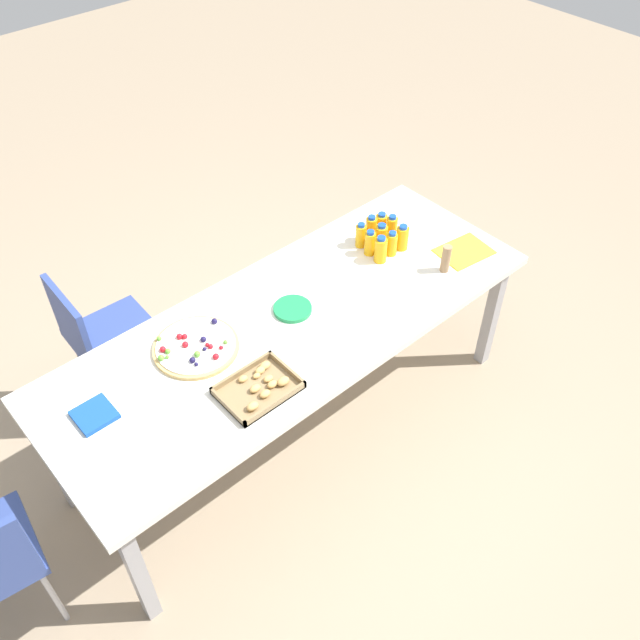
# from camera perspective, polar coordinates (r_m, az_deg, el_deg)

# --- Properties ---
(ground_plane) EXTENTS (12.00, 12.00, 0.00)m
(ground_plane) POSITION_cam_1_polar(r_m,az_deg,el_deg) (3.64, -1.98, -8.56)
(ground_plane) COLOR gray
(party_table) EXTENTS (2.34, 0.86, 0.75)m
(party_table) POSITION_cam_1_polar(r_m,az_deg,el_deg) (3.12, -2.29, -0.85)
(party_table) COLOR silver
(party_table) RESTS_ON ground_plane
(chair_near_right) EXTENTS (0.41, 0.41, 0.83)m
(chair_near_right) POSITION_cam_1_polar(r_m,az_deg,el_deg) (3.53, -17.84, -1.16)
(chair_near_right) COLOR #33478C
(chair_near_right) RESTS_ON ground_plane
(juice_bottle_0) EXTENTS (0.06, 0.06, 0.13)m
(juice_bottle_0) POSITION_cam_1_polar(r_m,az_deg,el_deg) (3.53, 5.12, 7.89)
(juice_bottle_0) COLOR #FAAC14
(juice_bottle_0) RESTS_ON party_table
(juice_bottle_1) EXTENTS (0.06, 0.06, 0.15)m
(juice_bottle_1) POSITION_cam_1_polar(r_m,az_deg,el_deg) (3.48, 4.28, 7.55)
(juice_bottle_1) COLOR #FAAC14
(juice_bottle_1) RESTS_ON party_table
(juice_bottle_2) EXTENTS (0.05, 0.05, 0.13)m
(juice_bottle_2) POSITION_cam_1_polar(r_m,az_deg,el_deg) (3.45, 3.42, 7.04)
(juice_bottle_2) COLOR #FAAF14
(juice_bottle_2) RESTS_ON party_table
(juice_bottle_3) EXTENTS (0.06, 0.06, 0.15)m
(juice_bottle_3) POSITION_cam_1_polar(r_m,az_deg,el_deg) (3.50, 5.99, 7.57)
(juice_bottle_3) COLOR #F9AE14
(juice_bottle_3) RESTS_ON party_table
(juice_bottle_4) EXTENTS (0.06, 0.06, 0.14)m
(juice_bottle_4) POSITION_cam_1_polar(r_m,az_deg,el_deg) (3.45, 5.11, 6.93)
(juice_bottle_4) COLOR #FAAD14
(juice_bottle_4) RESTS_ON party_table
(juice_bottle_5) EXTENTS (0.06, 0.06, 0.14)m
(juice_bottle_5) POSITION_cam_1_polar(r_m,az_deg,el_deg) (3.40, 4.19, 6.40)
(juice_bottle_5) COLOR #F9AE14
(juice_bottle_5) RESTS_ON party_table
(juice_bottle_6) EXTENTS (0.06, 0.06, 0.14)m
(juice_bottle_6) POSITION_cam_1_polar(r_m,az_deg,el_deg) (3.45, 6.87, 6.82)
(juice_bottle_6) COLOR #F8AB14
(juice_bottle_6) RESTS_ON party_table
(juice_bottle_7) EXTENTS (0.05, 0.05, 0.13)m
(juice_bottle_7) POSITION_cam_1_polar(r_m,az_deg,el_deg) (3.41, 5.99, 6.33)
(juice_bottle_7) COLOR #F9AC14
(juice_bottle_7) RESTS_ON party_table
(juice_bottle_8) EXTENTS (0.06, 0.06, 0.14)m
(juice_bottle_8) POSITION_cam_1_polar(r_m,az_deg,el_deg) (3.36, 5.07, 5.85)
(juice_bottle_8) COLOR #F9AD14
(juice_bottle_8) RESTS_ON party_table
(fruit_pizza) EXTENTS (0.37, 0.37, 0.05)m
(fruit_pizza) POSITION_cam_1_polar(r_m,az_deg,el_deg) (2.99, -10.32, -2.20)
(fruit_pizza) COLOR tan
(fruit_pizza) RESTS_ON party_table
(snack_tray) EXTENTS (0.31, 0.24, 0.04)m
(snack_tray) POSITION_cam_1_polar(r_m,az_deg,el_deg) (2.80, -5.02, -5.60)
(snack_tray) COLOR olive
(snack_tray) RESTS_ON party_table
(plate_stack) EXTENTS (0.18, 0.18, 0.02)m
(plate_stack) POSITION_cam_1_polar(r_m,az_deg,el_deg) (3.11, -2.29, 0.93)
(plate_stack) COLOR #1E8C4C
(plate_stack) RESTS_ON party_table
(napkin_stack) EXTENTS (0.15, 0.15, 0.02)m
(napkin_stack) POSITION_cam_1_polar(r_m,az_deg,el_deg) (2.84, -18.26, -7.49)
(napkin_stack) COLOR #194CA5
(napkin_stack) RESTS_ON party_table
(cardboard_tube) EXTENTS (0.04, 0.04, 0.15)m
(cardboard_tube) POSITION_cam_1_polar(r_m,az_deg,el_deg) (3.34, 10.44, 5.04)
(cardboard_tube) COLOR #9E7A56
(cardboard_tube) RESTS_ON party_table
(paper_folder) EXTENTS (0.28, 0.23, 0.01)m
(paper_folder) POSITION_cam_1_polar(r_m,az_deg,el_deg) (3.51, 11.90, 5.62)
(paper_folder) COLOR yellow
(paper_folder) RESTS_ON party_table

